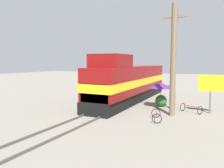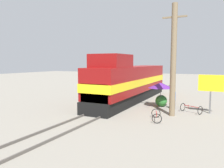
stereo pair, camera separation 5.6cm
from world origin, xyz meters
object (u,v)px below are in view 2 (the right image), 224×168
Objects in this scene: utility_pole at (173,60)px; bicycle_spare at (156,116)px; vendor_umbrella at (161,85)px; billboard_sign at (211,85)px; locomotive at (130,82)px; person_bystander at (173,98)px; bicycle at (191,109)px.

utility_pole is 4.78× the size of bicycle_spare.
billboard_sign reaches higher than vendor_umbrella.
utility_pole is (5.29, -4.46, 2.29)m from locomotive.
bicycle_spare is (-0.71, -1.90, -3.94)m from utility_pole.
person_bystander reaches higher than bicycle.
vendor_umbrella is 4.30m from billboard_sign.
person_bystander is at bearing -86.55° from bicycle.
vendor_umbrella is 0.73× the size of billboard_sign.
person_bystander is at bearing 175.02° from billboard_sign.
utility_pole is 2.72× the size of billboard_sign.
locomotive is at bearing 156.42° from vendor_umbrella.
billboard_sign is at bearing 33.26° from bicycle_spare.
locomotive is 9.20× the size of bicycle_spare.
bicycle_spare is at bearing -54.23° from locomotive.
billboard_sign is 5.53m from bicycle_spare.
bicycle is (1.21, 1.67, -3.93)m from utility_pole.
billboard_sign is 1.75× the size of bicycle.
bicycle is at bearing -22.75° from vendor_umbrella.
locomotive is 8.01m from bicycle_spare.
billboard_sign is (7.88, -2.37, 0.28)m from locomotive.
vendor_umbrella is 5.14m from bicycle_spare.
billboard_sign is at bearing 39.05° from utility_pole.
locomotive reaches higher than billboard_sign.
bicycle_spare is (-1.92, -3.57, -0.00)m from bicycle.
locomotive is 7.29m from utility_pole.
locomotive is 8.23m from billboard_sign.
bicycle is (6.50, -2.79, -1.65)m from locomotive.
bicycle is at bearing -162.89° from billboard_sign.
vendor_umbrella is 1.73m from person_bystander.
billboard_sign is (2.58, 2.10, -2.01)m from utility_pole.
bicycle_spare is at bearing -94.79° from person_bystander.
utility_pole is at bearing -60.26° from vendor_umbrella.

